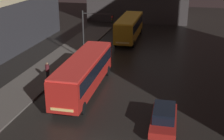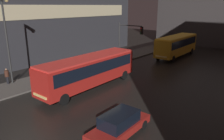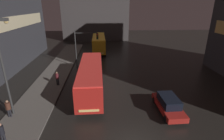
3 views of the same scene
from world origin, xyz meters
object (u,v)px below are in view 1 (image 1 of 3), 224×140
at_px(car_taxi, 164,117).
at_px(traffic_light_main, 94,27).
at_px(bus_near, 84,71).
at_px(pedestrian_near, 47,69).
at_px(bus_far, 129,26).

height_order(car_taxi, traffic_light_main, traffic_light_main).
bearing_deg(bus_near, pedestrian_near, -19.71).
bearing_deg(bus_far, car_taxi, 105.31).
xyz_separation_m(bus_near, pedestrian_near, (-4.21, 1.40, -0.76)).
distance_m(bus_far, pedestrian_near, 17.75).
xyz_separation_m(bus_near, traffic_light_main, (-1.46, 8.12, 2.03)).
relative_size(pedestrian_near, traffic_light_main, 0.30).
height_order(bus_near, car_taxi, bus_near).
bearing_deg(bus_near, traffic_light_main, -81.09).
relative_size(bus_far, car_taxi, 2.22).
relative_size(bus_near, car_taxi, 2.43).
xyz_separation_m(bus_far, traffic_light_main, (-2.08, -10.35, 1.93)).
height_order(car_taxi, pedestrian_near, pedestrian_near).
bearing_deg(pedestrian_near, bus_far, 173.97).
distance_m(bus_near, traffic_light_main, 8.49).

